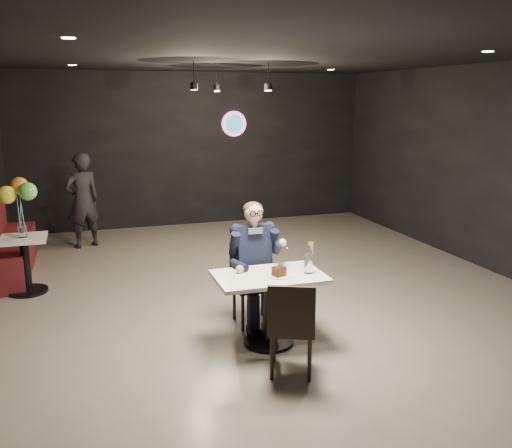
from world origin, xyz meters
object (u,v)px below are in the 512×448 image
object	(u,v)px
seated_man	(253,262)
balloon_vase	(23,231)
chair_near	(292,325)
side_table	(26,266)
sundae_glass	(308,264)
booth_bench	(9,235)
passerby	(83,200)
main_table	(269,309)
chair_far	(253,285)

from	to	relation	value
seated_man	balloon_vase	distance (m)	3.13
chair_near	side_table	bearing A→B (deg)	152.66
chair_near	sundae_glass	world-z (taller)	sundae_glass
booth_bench	passerby	bearing A→B (deg)	47.41
main_table	seated_man	distance (m)	0.65
main_table	balloon_vase	distance (m)	3.51
main_table	chair_far	size ratio (longest dim) A/B	1.20
chair_near	side_table	distance (m)	3.95
seated_man	booth_bench	bearing A→B (deg)	134.52
chair_far	booth_bench	size ratio (longest dim) A/B	0.41
booth_bench	balloon_vase	xyz separation A→B (m)	(0.30, -1.00, 0.28)
main_table	side_table	world-z (taller)	main_table
chair_near	seated_man	size ratio (longest dim) A/B	0.64
side_table	balloon_vase	xyz separation A→B (m)	(0.00, 0.00, 0.48)
main_table	balloon_vase	bearing A→B (deg)	136.19
sundae_glass	balloon_vase	world-z (taller)	sundae_glass
seated_man	passerby	size ratio (longest dim) A/B	0.89
booth_bench	chair_near	bearing A→B (deg)	-55.14
booth_bench	passerby	world-z (taller)	passerby
chair_far	booth_bench	distance (m)	4.01
balloon_vase	seated_man	bearing A→B (deg)	-36.52
booth_bench	passerby	distance (m)	1.58
main_table	passerby	bearing A→B (deg)	111.09
chair_near	passerby	distance (m)	5.49
balloon_vase	passerby	size ratio (longest dim) A/B	0.10
chair_far	chair_near	distance (m)	1.18
main_table	balloon_vase	world-z (taller)	balloon_vase
seated_man	booth_bench	size ratio (longest dim) A/B	0.65
booth_bench	side_table	bearing A→B (deg)	-73.30
main_table	chair_near	world-z (taller)	chair_near
chair_far	seated_man	size ratio (longest dim) A/B	0.64
seated_man	side_table	xyz separation A→B (m)	(-2.51, 1.86, -0.36)
booth_bench	balloon_vase	bearing A→B (deg)	-73.30
sundae_glass	side_table	world-z (taller)	sundae_glass
booth_bench	seated_man	bearing A→B (deg)	-45.48
main_table	passerby	size ratio (longest dim) A/B	0.68
balloon_vase	passerby	world-z (taller)	passerby
side_table	passerby	distance (m)	2.32
balloon_vase	passerby	distance (m)	2.28
main_table	booth_bench	bearing A→B (deg)	129.52
passerby	chair_near	bearing A→B (deg)	87.50
main_table	seated_man	world-z (taller)	seated_man
main_table	balloon_vase	size ratio (longest dim) A/B	6.69
chair_near	sundae_glass	size ratio (longest dim) A/B	4.68
seated_man	passerby	xyz separation A→B (m)	(-1.76, 4.01, 0.09)
main_table	side_table	bearing A→B (deg)	136.19
side_table	balloon_vase	bearing A→B (deg)	0.00
chair_far	booth_bench	world-z (taller)	booth_bench
main_table	sundae_glass	distance (m)	0.62
booth_bench	main_table	bearing A→B (deg)	-50.48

